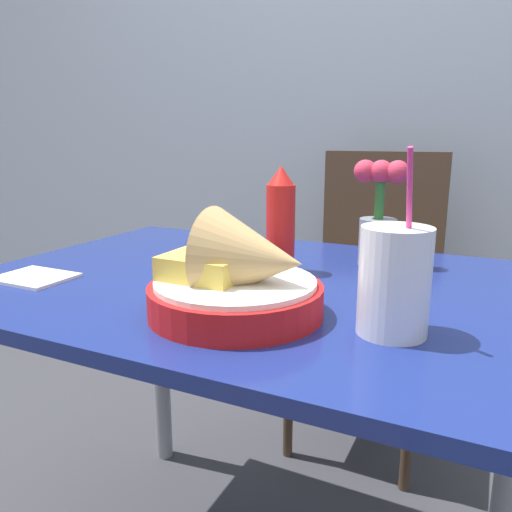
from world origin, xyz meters
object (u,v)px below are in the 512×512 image
object	(u,v)px
chair_far_window	(374,273)
flower_vase	(379,217)
food_basket	(242,279)
ketchup_bottle	(281,221)
drink_cup	(394,285)

from	to	relation	value
chair_far_window	flower_vase	size ratio (longest dim) A/B	4.34
food_basket	ketchup_bottle	xyz separation A→B (m)	(-0.05, 0.26, 0.05)
chair_far_window	flower_vase	xyz separation A→B (m)	(0.12, -0.56, 0.27)
chair_far_window	drink_cup	world-z (taller)	drink_cup
chair_far_window	food_basket	bearing A→B (deg)	-89.32
chair_far_window	ketchup_bottle	bearing A→B (deg)	-93.03
chair_far_window	flower_vase	bearing A→B (deg)	-77.55
food_basket	ketchup_bottle	bearing A→B (deg)	100.59
food_basket	drink_cup	world-z (taller)	drink_cup
flower_vase	chair_far_window	bearing A→B (deg)	102.45
ketchup_bottle	drink_cup	world-z (taller)	drink_cup
food_basket	flower_vase	world-z (taller)	flower_vase
chair_far_window	ketchup_bottle	size ratio (longest dim) A/B	4.51
food_basket	drink_cup	size ratio (longest dim) A/B	1.05
drink_cup	chair_far_window	bearing A→B (deg)	103.76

